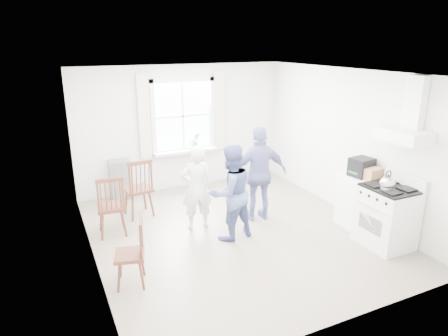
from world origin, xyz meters
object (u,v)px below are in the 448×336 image
windsor_chair_c (137,244)px  person_right (260,174)px  gas_stove (387,216)px  person_left (197,188)px  person_mid (230,193)px  windsor_chair_b (111,200)px  windsor_chair_a (140,182)px  stereo_stack (361,167)px  low_cabinet (357,201)px

windsor_chair_c → person_right: bearing=23.9°
gas_stove → person_left: person_left is taller
gas_stove → person_mid: 2.43m
windsor_chair_b → windsor_chair_a: bearing=42.3°
windsor_chair_c → person_right: 2.67m
person_left → person_mid: (0.35, -0.56, 0.05)m
windsor_chair_c → person_mid: size_ratio=0.60×
person_left → person_mid: 0.66m
person_left → gas_stove: bearing=151.6°
person_right → windsor_chair_c: bearing=33.2°
stereo_stack → windsor_chair_b: stereo_stack is taller
person_left → stereo_stack: bearing=164.8°
low_cabinet → person_left: size_ratio=0.62×
windsor_chair_a → gas_stove: bearing=-39.4°
gas_stove → stereo_stack: (0.09, 0.71, 0.57)m
stereo_stack → windsor_chair_c: (-3.80, -0.11, -0.49)m
gas_stove → windsor_chair_c: size_ratio=1.21×
person_mid → windsor_chair_c: bearing=11.5°
windsor_chair_a → low_cabinet: bearing=-30.4°
low_cabinet → person_mid: (-2.14, 0.53, 0.32)m
windsor_chair_a → stereo_stack: bearing=-30.1°
person_mid → person_left: bearing=-67.7°
stereo_stack → windsor_chair_b: (-3.86, 1.35, -0.42)m
windsor_chair_a → windsor_chair_c: 2.08m
low_cabinet → person_left: 2.73m
low_cabinet → windsor_chair_c: windsor_chair_c is taller
low_cabinet → person_right: (-1.36, 0.97, 0.39)m
stereo_stack → windsor_chair_a: bearing=149.9°
low_cabinet → person_mid: bearing=166.0°
gas_stove → low_cabinet: gas_stove is taller
person_left → person_right: 1.14m
windsor_chair_a → windsor_chair_b: 0.81m
low_cabinet → stereo_stack: size_ratio=2.35×
gas_stove → stereo_stack: size_ratio=2.93×
windsor_chair_c → person_right: size_ratio=0.55×
low_cabinet → windsor_chair_b: (-3.84, 1.36, 0.19)m
low_cabinet → person_left: person_left is taller
person_mid → person_right: 0.90m
low_cabinet → stereo_stack: stereo_stack is taller
low_cabinet → stereo_stack: bearing=29.3°
gas_stove → windsor_chair_a: bearing=140.6°
windsor_chair_c → person_left: 1.77m
low_cabinet → windsor_chair_a: windsor_chair_a is taller
windsor_chair_a → person_mid: (1.11, -1.37, 0.11)m
gas_stove → person_left: bearing=143.4°
low_cabinet → windsor_chair_b: 4.08m
windsor_chair_a → person_mid: person_mid is taller
gas_stove → windsor_chair_b: (-3.77, 2.06, 0.15)m
windsor_chair_c → low_cabinet: bearing=1.5°
stereo_stack → person_right: (-1.37, 0.96, -0.21)m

